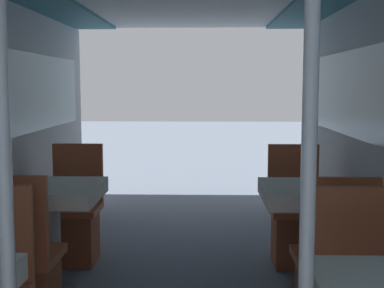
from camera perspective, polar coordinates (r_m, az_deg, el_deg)
support_pole_left_0 at (r=1.94m, az=-19.27°, el=-6.23°), size 0.05×0.05×2.06m
dining_table_left_1 at (r=3.84m, az=-14.77°, el=-5.83°), size 0.67×0.67×0.76m
chair_left_near_1 at (r=3.37m, az=-17.61°, el=-13.84°), size 0.42×0.42×0.95m
chair_left_far_1 at (r=4.51m, az=-12.42°, el=-8.53°), size 0.42×0.42×0.95m
support_pole_right_0 at (r=1.85m, az=12.24°, el=-6.63°), size 0.05×0.05×2.06m
dining_table_right_1 at (r=3.76m, az=12.64°, el=-6.03°), size 0.67×0.67×0.76m
chair_right_near_1 at (r=3.28m, az=14.64°, el=-14.32°), size 0.42×0.42×0.95m
chair_right_far_1 at (r=4.44m, az=10.96°, el=-8.73°), size 0.42×0.42×0.95m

